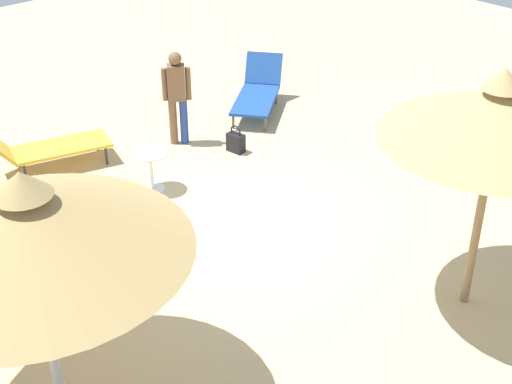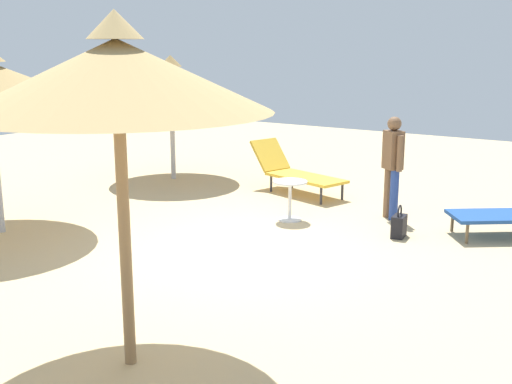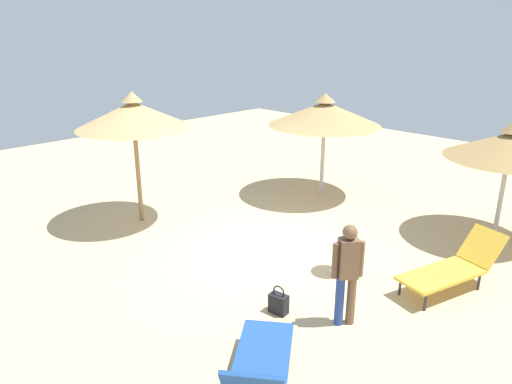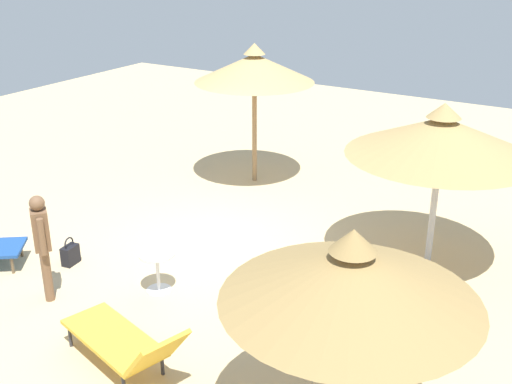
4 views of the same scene
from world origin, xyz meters
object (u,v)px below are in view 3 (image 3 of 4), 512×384
side_table_round (341,251)px  lounge_chair_far_left (260,364)px  lounge_chair_far_right (454,266)px  handbag (279,303)px  parasol_umbrella_near_left (133,115)px  person_standing_back (347,269)px  parasol_umbrella_edge (325,113)px  parasol_umbrella_center (510,145)px

side_table_round → lounge_chair_far_left: bearing=108.6°
lounge_chair_far_right → handbag: lounge_chair_far_right is taller
parasol_umbrella_near_left → person_standing_back: parasol_umbrella_near_left is taller
parasol_umbrella_edge → handbag: parasol_umbrella_edge is taller
lounge_chair_far_left → parasol_umbrella_center: bearing=-93.0°
lounge_chair_far_right → handbag: bearing=59.0°
parasol_umbrella_edge → parasol_umbrella_center: 4.22m
lounge_chair_far_right → parasol_umbrella_edge: bearing=-26.8°
parasol_umbrella_edge → person_standing_back: size_ratio=1.78×
parasol_umbrella_center → handbag: size_ratio=5.31×
parasol_umbrella_center → side_table_round: size_ratio=4.01×
handbag → side_table_round: (0.09, -1.71, 0.25)m
parasol_umbrella_edge → handbag: size_ratio=6.04×
person_standing_back → side_table_round: size_ratio=2.56×
lounge_chair_far_left → lounge_chair_far_right: lounge_chair_far_right is taller
lounge_chair_far_right → person_standing_back: (0.68, 2.10, 0.48)m
parasol_umbrella_near_left → side_table_round: size_ratio=4.69×
handbag → parasol_umbrella_near_left: bearing=-6.7°
parasol_umbrella_near_left → parasol_umbrella_center: (-5.97, -4.68, -0.44)m
parasol_umbrella_center → lounge_chair_far_right: bearing=95.3°
parasol_umbrella_center → person_standing_back: parasol_umbrella_center is taller
lounge_chair_far_right → person_standing_back: person_standing_back is taller
parasol_umbrella_edge → handbag: 5.96m
lounge_chair_far_left → person_standing_back: bearing=-87.4°
parasol_umbrella_near_left → lounge_chair_far_right: 6.83m
parasol_umbrella_center → parasol_umbrella_near_left: bearing=38.1°
lounge_chair_far_left → person_standing_back: size_ratio=1.12×
parasol_umbrella_edge → person_standing_back: bearing=130.9°
lounge_chair_far_right → handbag: size_ratio=4.37×
parasol_umbrella_edge → lounge_chair_far_right: (-4.45, 2.25, -1.71)m
parasol_umbrella_near_left → person_standing_back: bearing=179.3°
parasol_umbrella_center → lounge_chair_far_right: 3.08m
lounge_chair_far_left → handbag: lounge_chair_far_left is taller
parasol_umbrella_center → lounge_chair_far_left: 6.79m
parasol_umbrella_edge → lounge_chair_far_right: bearing=153.2°
lounge_chair_far_left → side_table_round: (1.04, -3.08, 0.04)m
person_standing_back → handbag: bearing=28.8°
parasol_umbrella_center → side_table_round: 4.08m
parasol_umbrella_center → handbag: (1.30, 5.22, -1.78)m
lounge_chair_far_right → handbag: 3.01m
lounge_chair_far_left → side_table_round: size_ratio=2.88×
parasol_umbrella_near_left → lounge_chair_far_left: 6.27m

